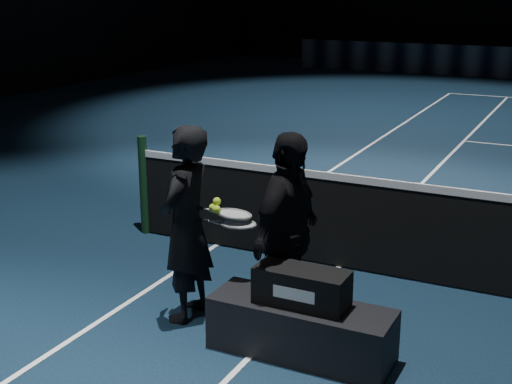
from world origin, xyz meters
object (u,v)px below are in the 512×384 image
racket_bag (302,287)px  tennis_balls (215,206)px  racket_lower (239,224)px  racket_upper (234,214)px  player_bench (301,329)px  player_a (186,224)px  player_b (287,235)px

racket_bag → tennis_balls: 0.98m
racket_lower → racket_upper: size_ratio=1.00×
player_bench → racket_upper: 1.05m
player_a → racket_lower: bearing=96.2°
racket_bag → player_a: size_ratio=0.42×
player_bench → racket_upper: racket_upper is taller
racket_upper → racket_bag: bearing=-34.5°
racket_upper → tennis_balls: 0.16m
player_b → tennis_balls: (-0.59, -0.09, 0.17)m
racket_bag → racket_upper: size_ratio=1.02×
player_bench → tennis_balls: tennis_balls is taller
player_b → tennis_balls: bearing=101.4°
player_a → racket_upper: bearing=101.9°
racket_lower → tennis_balls: size_ratio=5.67×
racket_upper → tennis_balls: tennis_balls is taller
tennis_balls → player_a: bearing=-169.9°
tennis_balls → player_b: bearing=8.5°
racket_bag → tennis_balls: size_ratio=5.77×
racket_bag → racket_upper: 0.85m
racket_upper → tennis_balls: (-0.14, -0.06, 0.06)m
racket_bag → racket_lower: bearing=159.3°
player_bench → racket_lower: racket_lower is taller
player_a → racket_upper: 0.42m
player_b → racket_lower: bearing=101.9°
player_bench → racket_lower: (-0.65, 0.25, 0.66)m
racket_bag → tennis_balls: bearing=165.4°
racket_upper → player_a: bearing=-178.3°
player_a → player_bench: bearing=78.0°
player_bench → racket_bag: (0.00, 0.00, 0.35)m
player_bench → racket_bag: bearing=0.0°
racket_bag → racket_lower: 0.76m
player_b → racket_upper: bearing=96.8°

